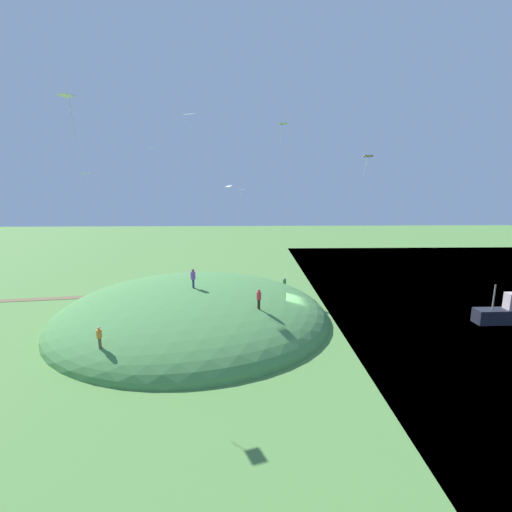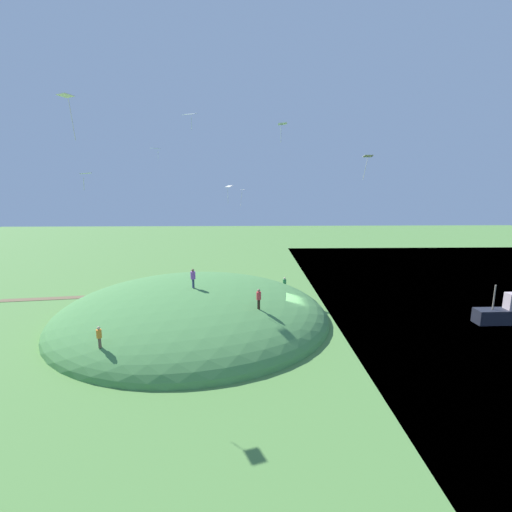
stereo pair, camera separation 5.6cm
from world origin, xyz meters
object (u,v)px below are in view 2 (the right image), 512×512
at_px(kite_4, 67,100).
at_px(kite_6, 190,115).
at_px(kite_7, 242,191).
at_px(person_near_shore, 193,276).
at_px(kite_5, 282,125).
at_px(person_walking_path, 259,296).
at_px(kite_0, 229,188).
at_px(boat_on_lake, 510,313).
at_px(kite_1, 155,149).
at_px(kite_3, 86,174).
at_px(person_with_child, 99,334).
at_px(person_on_hilltop, 285,283).
at_px(kite_2, 368,158).

relative_size(kite_4, kite_6, 1.49).
bearing_deg(kite_7, kite_6, 69.18).
relative_size(person_near_shore, kite_5, 1.49).
height_order(person_walking_path, kite_4, kite_4).
bearing_deg(kite_0, boat_on_lake, 156.13).
bearing_deg(kite_1, kite_3, 80.53).
distance_m(boat_on_lake, kite_3, 38.64).
bearing_deg(kite_7, kite_0, -30.66).
xyz_separation_m(person_with_child, kite_1, (-1.62, -12.44, 13.68)).
height_order(kite_0, kite_3, kite_3).
height_order(kite_6, kite_7, kite_6).
xyz_separation_m(person_near_shore, kite_5, (-7.40, 8.40, 12.25)).
bearing_deg(person_on_hilltop, person_near_shore, -160.18).
xyz_separation_m(person_walking_path, kite_1, (9.77, -7.46, 12.59)).
bearing_deg(boat_on_lake, kite_2, -164.32).
height_order(kite_1, kite_3, kite_1).
bearing_deg(kite_2, person_on_hilltop, -74.98).
height_order(boat_on_lake, kite_6, kite_6).
bearing_deg(kite_0, kite_5, 102.89).
xyz_separation_m(kite_2, kite_3, (19.61, 2.19, -1.19)).
bearing_deg(kite_3, kite_4, 108.80).
xyz_separation_m(person_on_hilltop, person_with_child, (15.05, 18.93, 1.62)).
relative_size(kite_2, kite_4, 0.84).
bearing_deg(person_near_shore, kite_6, 169.86).
relative_size(kite_0, kite_5, 1.70).
bearing_deg(kite_4, boat_on_lake, -158.26).
xyz_separation_m(person_on_hilltop, kite_4, (13.21, 24.33, 15.94)).
height_order(person_walking_path, kite_3, kite_3).
relative_size(kite_3, kite_7, 0.64).
distance_m(kite_1, kite_2, 20.05).
relative_size(kite_5, kite_6, 0.88).
bearing_deg(person_walking_path, kite_3, 70.10).
xyz_separation_m(person_walking_path, kite_5, (-1.36, 4.50, 13.04)).
bearing_deg(kite_6, person_on_hilltop, -130.38).
relative_size(boat_on_lake, kite_2, 3.48).
bearing_deg(boat_on_lake, kite_7, 155.35).
xyz_separation_m(kite_3, kite_6, (-6.01, -7.04, 5.00)).
height_order(boat_on_lake, person_on_hilltop, boat_on_lake).
bearing_deg(person_walking_path, boat_on_lake, -121.91).
height_order(person_with_child, kite_2, kite_2).
bearing_deg(kite_2, person_with_child, 9.10).
distance_m(person_on_hilltop, kite_1, 21.37).
bearing_deg(boat_on_lake, kite_3, -170.01).
height_order(person_near_shore, person_walking_path, person_near_shore).
relative_size(person_near_shore, person_walking_path, 1.06).
height_order(person_walking_path, kite_0, kite_0).
bearing_deg(kite_0, person_on_hilltop, 170.59).
relative_size(person_near_shore, person_with_child, 1.17).
bearing_deg(kite_7, kite_3, 60.59).
xyz_separation_m(person_near_shore, person_walking_path, (-6.04, 3.90, -0.79)).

